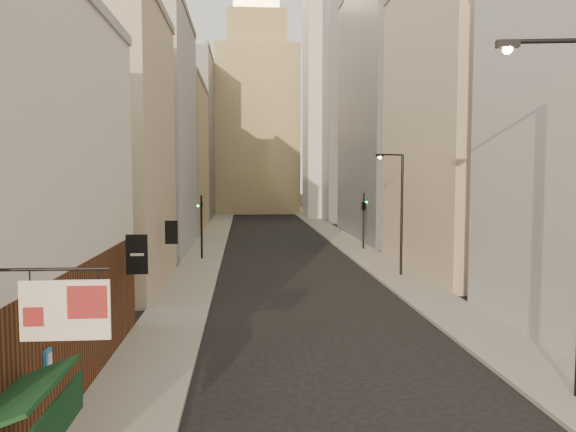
{
  "coord_description": "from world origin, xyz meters",
  "views": [
    {
      "loc": [
        -3.27,
        -7.23,
        6.6
      ],
      "look_at": [
        -1.14,
        20.08,
        4.56
      ],
      "focal_mm": 35.0,
      "sensor_mm": 36.0,
      "label": 1
    }
  ],
  "objects_px": {
    "white_tower": "(332,95)",
    "traffic_light_right": "(364,205)",
    "traffic_light_left": "(201,213)",
    "clock_tower": "(257,111)",
    "streetlamp_near": "(576,198)",
    "streetlamp_mid": "(399,207)"
  },
  "relations": [
    {
      "from": "clock_tower",
      "to": "traffic_light_right",
      "type": "xyz_separation_m",
      "value": [
        8.05,
        -51.37,
        -13.7
      ]
    },
    {
      "from": "white_tower",
      "to": "traffic_light_right",
      "type": "relative_size",
      "value": 8.3
    },
    {
      "from": "streetlamp_mid",
      "to": "streetlamp_near",
      "type": "bearing_deg",
      "value": -112.76
    },
    {
      "from": "traffic_light_left",
      "to": "streetlamp_near",
      "type": "bearing_deg",
      "value": 90.04
    },
    {
      "from": "clock_tower",
      "to": "streetlamp_near",
      "type": "xyz_separation_m",
      "value": [
        7.15,
        -83.98,
        -11.7
      ]
    },
    {
      "from": "traffic_light_left",
      "to": "white_tower",
      "type": "bearing_deg",
      "value": -135.92
    },
    {
      "from": "traffic_light_right",
      "to": "streetlamp_near",
      "type": "bearing_deg",
      "value": 105.13
    },
    {
      "from": "streetlamp_mid",
      "to": "traffic_light_left",
      "type": "relative_size",
      "value": 1.58
    },
    {
      "from": "clock_tower",
      "to": "white_tower",
      "type": "bearing_deg",
      "value": -51.84
    },
    {
      "from": "streetlamp_mid",
      "to": "clock_tower",
      "type": "bearing_deg",
      "value": 75.21
    },
    {
      "from": "clock_tower",
      "to": "streetlamp_near",
      "type": "distance_m",
      "value": 85.09
    },
    {
      "from": "white_tower",
      "to": "traffic_light_left",
      "type": "xyz_separation_m",
      "value": [
        -16.55,
        -42.13,
        -14.96
      ]
    },
    {
      "from": "clock_tower",
      "to": "traffic_light_right",
      "type": "height_order",
      "value": "clock_tower"
    },
    {
      "from": "white_tower",
      "to": "traffic_light_right",
      "type": "height_order",
      "value": "white_tower"
    },
    {
      "from": "streetlamp_near",
      "to": "streetlamp_mid",
      "type": "relative_size",
      "value": 1.32
    },
    {
      "from": "traffic_light_left",
      "to": "traffic_light_right",
      "type": "xyz_separation_m",
      "value": [
        13.6,
        4.76,
        0.29
      ]
    },
    {
      "from": "streetlamp_mid",
      "to": "traffic_light_right",
      "type": "xyz_separation_m",
      "value": [
        0.47,
        12.86,
        -0.57
      ]
    },
    {
      "from": "clock_tower",
      "to": "traffic_light_right",
      "type": "distance_m",
      "value": 53.77
    },
    {
      "from": "white_tower",
      "to": "traffic_light_left",
      "type": "height_order",
      "value": "white_tower"
    },
    {
      "from": "clock_tower",
      "to": "traffic_light_left",
      "type": "relative_size",
      "value": 8.98
    },
    {
      "from": "traffic_light_right",
      "to": "clock_tower",
      "type": "bearing_deg",
      "value": -64.39
    },
    {
      "from": "white_tower",
      "to": "traffic_light_right",
      "type": "xyz_separation_m",
      "value": [
        -2.95,
        -37.37,
        -14.67
      ]
    }
  ]
}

